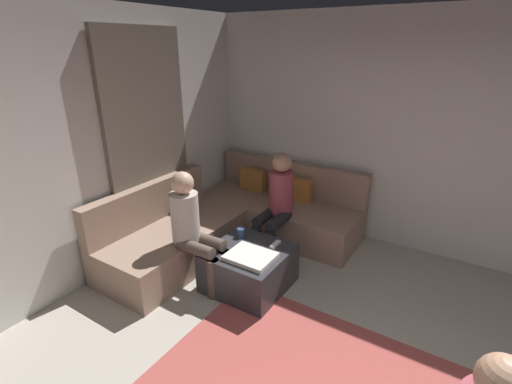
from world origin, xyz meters
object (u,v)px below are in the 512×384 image
game_remote (275,244)px  person_on_couch_back (277,201)px  coffee_mug (241,233)px  ottoman (249,268)px  person_on_couch_side (193,226)px  sectional_couch (236,221)px

game_remote → person_on_couch_back: 0.63m
coffee_mug → person_on_couch_back: bearing=77.8°
ottoman → person_on_couch_side: bearing=-153.4°
person_on_couch_side → game_remote: bearing=124.7°
sectional_couch → ottoman: (0.64, -0.68, -0.07)m
ottoman → person_on_couch_side: (-0.49, -0.25, 0.45)m
sectional_couch → person_on_couch_back: bearing=5.8°
coffee_mug → person_on_couch_side: (-0.27, -0.43, 0.19)m
sectional_couch → ottoman: size_ratio=3.36×
person_on_couch_back → person_on_couch_side: bearing=68.2°
ottoman → person_on_couch_back: person_on_couch_back is taller
sectional_couch → coffee_mug: 0.68m
game_remote → ottoman: bearing=-129.3°
person_on_couch_side → sectional_couch: bearing=-171.0°
coffee_mug → game_remote: bearing=5.7°
ottoman → coffee_mug: bearing=140.7°
coffee_mug → person_on_couch_back: 0.60m
person_on_couch_back → sectional_couch: bearing=5.8°
person_on_couch_back → person_on_couch_side: 1.06m
sectional_couch → person_on_couch_side: 1.01m
sectional_couch → ottoman: sectional_couch is taller
ottoman → person_on_couch_side: size_ratio=0.63×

